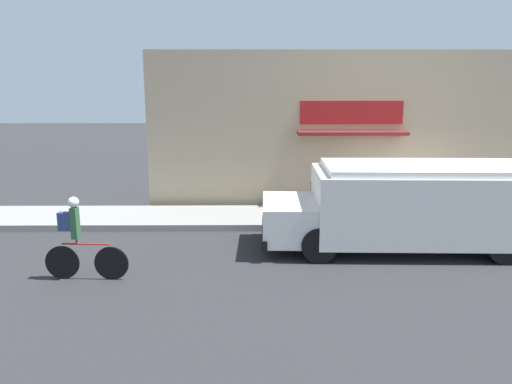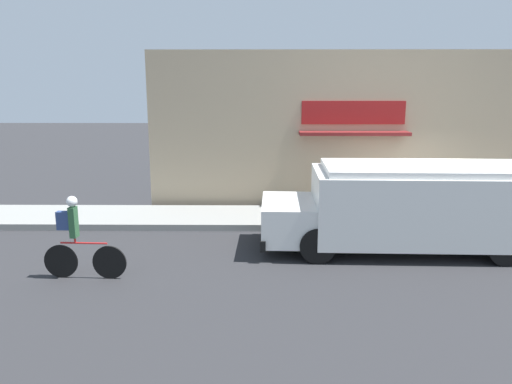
{
  "view_description": "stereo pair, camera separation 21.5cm",
  "coord_description": "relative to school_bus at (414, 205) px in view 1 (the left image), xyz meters",
  "views": [
    {
      "loc": [
        -4.35,
        -12.48,
        3.82
      ],
      "look_at": [
        -4.26,
        -0.2,
        1.1
      ],
      "focal_mm": 35.0,
      "sensor_mm": 36.0,
      "label": 1
    },
    {
      "loc": [
        -4.14,
        -12.48,
        3.82
      ],
      "look_at": [
        -4.26,
        -0.2,
        1.1
      ],
      "focal_mm": 35.0,
      "sensor_mm": 36.0,
      "label": 2
    }
  ],
  "objects": [
    {
      "name": "school_bus",
      "position": [
        0.0,
        0.0,
        0.0
      ],
      "size": [
        6.47,
        2.77,
        1.99
      ],
      "rotation": [
        0.0,
        0.0,
        -0.03
      ],
      "color": "white",
      "rests_on": "ground_plane"
    },
    {
      "name": "storefront",
      "position": [
        0.61,
        3.86,
        1.31
      ],
      "size": [
        14.99,
        0.75,
        4.73
      ],
      "color": "tan",
      "rests_on": "ground_plane"
    },
    {
      "name": "trash_bin",
      "position": [
        -1.85,
        2.4,
        -0.42
      ],
      "size": [
        0.51,
        0.51,
        0.92
      ],
      "color": "#38383D",
      "rests_on": "sidewalk"
    },
    {
      "name": "cyclist",
      "position": [
        -7.09,
        -1.79,
        -0.26
      ],
      "size": [
        1.66,
        0.21,
        1.67
      ],
      "rotation": [
        0.0,
        0.0,
        -0.05
      ],
      "color": "black",
      "rests_on": "ground_plane"
    },
    {
      "name": "sidewalk",
      "position": [
        0.64,
        2.44,
        -0.97
      ],
      "size": [
        28.0,
        2.11,
        0.18
      ],
      "color": "gray",
      "rests_on": "ground_plane"
    },
    {
      "name": "ground_plane",
      "position": [
        0.64,
        1.39,
        -1.06
      ],
      "size": [
        70.0,
        70.0,
        0.0
      ],
      "primitive_type": "plane",
      "color": "#2B2B2D"
    }
  ]
}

